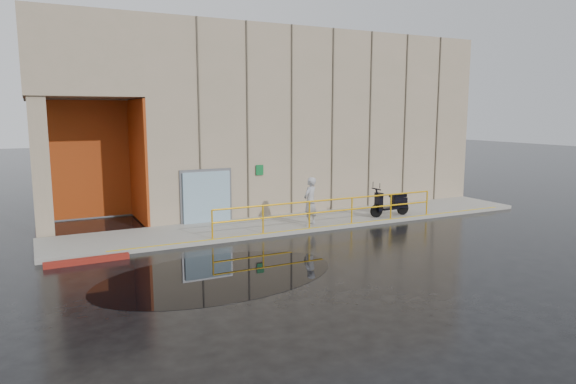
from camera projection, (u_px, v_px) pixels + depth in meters
name	position (u px, v px, depth m)	size (l,w,h in m)	color
ground	(263.00, 265.00, 15.05)	(120.00, 120.00, 0.00)	black
sidewalk	(308.00, 221.00, 20.79)	(20.00, 3.00, 0.15)	gray
building	(266.00, 117.00, 26.37)	(20.00, 10.17, 8.00)	gray
guardrail	(331.00, 212.00, 19.61)	(9.56, 0.06, 1.03)	#E9A50C
person	(310.00, 201.00, 19.60)	(0.68, 0.45, 1.86)	#ABABB0
scooter	(391.00, 196.00, 21.38)	(1.90, 0.64, 1.46)	black
red_curb	(87.00, 261.00, 15.20)	(2.40, 0.18, 0.18)	maroon
puddle	(218.00, 276.00, 14.04)	(6.85, 4.21, 0.01)	black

